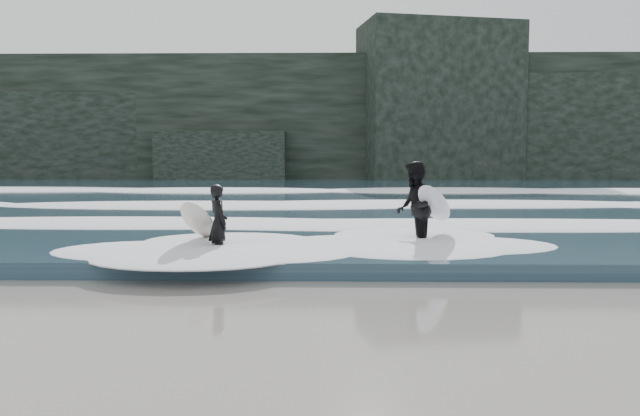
# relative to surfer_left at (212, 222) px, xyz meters

# --- Properties ---
(ground) EXTENTS (120.00, 120.00, 0.00)m
(ground) POSITION_rel_surfer_left_xyz_m (1.77, -5.04, -0.76)
(ground) COLOR #7C775A
(ground) RESTS_ON ground
(sea) EXTENTS (90.00, 52.00, 0.30)m
(sea) POSITION_rel_surfer_left_xyz_m (1.77, 23.96, -0.61)
(sea) COLOR #253F4F
(sea) RESTS_ON ground
(headland) EXTENTS (70.00, 9.00, 10.00)m
(headland) POSITION_rel_surfer_left_xyz_m (1.77, 40.96, 4.24)
(headland) COLOR black
(headland) RESTS_ON ground
(foam_near) EXTENTS (60.00, 3.20, 0.20)m
(foam_near) POSITION_rel_surfer_left_xyz_m (1.77, 3.96, -0.36)
(foam_near) COLOR white
(foam_near) RESTS_ON sea
(foam_mid) EXTENTS (60.00, 4.00, 0.24)m
(foam_mid) POSITION_rel_surfer_left_xyz_m (1.77, 10.96, -0.34)
(foam_mid) COLOR white
(foam_mid) RESTS_ON sea
(foam_far) EXTENTS (60.00, 4.80, 0.30)m
(foam_far) POSITION_rel_surfer_left_xyz_m (1.77, 19.96, -0.31)
(foam_far) COLOR white
(foam_far) RESTS_ON sea
(surfer_left) EXTENTS (0.99, 1.97, 1.50)m
(surfer_left) POSITION_rel_surfer_left_xyz_m (0.00, 0.00, 0.00)
(surfer_left) COLOR black
(surfer_left) RESTS_ON ground
(surfer_right) EXTENTS (1.43, 2.09, 1.94)m
(surfer_right) POSITION_rel_surfer_left_xyz_m (4.10, 1.01, 0.22)
(surfer_right) COLOR black
(surfer_right) RESTS_ON ground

